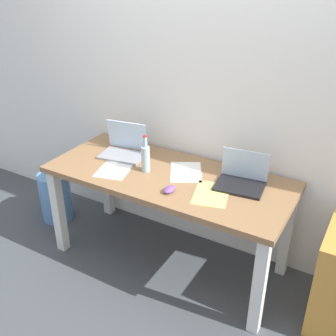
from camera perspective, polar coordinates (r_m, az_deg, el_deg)
name	(u,v)px	position (r m, az deg, el deg)	size (l,w,h in m)	color
ground_plane	(168,259)	(3.14, 0.00, -12.80)	(8.00, 8.00, 0.00)	#42474C
back_wall	(198,78)	(2.86, 4.29, 12.57)	(5.20, 0.08, 2.60)	white
desk	(168,187)	(2.77, 0.00, -2.77)	(1.69, 0.71, 0.74)	olive
laptop_left	(124,148)	(3.00, -6.25, 2.83)	(0.35, 0.28, 0.24)	gray
laptop_right	(241,179)	(2.62, 10.36, -1.56)	(0.33, 0.27, 0.21)	black
beer_bottle	(146,158)	(2.73, -3.21, 1.48)	(0.06, 0.06, 0.26)	#99B7C1
computer_mouse	(169,189)	(2.52, 0.20, -3.05)	(0.06, 0.10, 0.03)	#724799
paper_sheet_front_right	(211,194)	(2.52, 6.17, -3.67)	(0.21, 0.30, 0.00)	#F4E06B
paper_sheet_front_left	(115,169)	(2.82, -7.51, -0.09)	(0.21, 0.30, 0.00)	white
paper_sheet_near_back	(186,172)	(2.76, 2.56, -0.56)	(0.21, 0.30, 0.00)	white
water_cooler_jug	(56,196)	(3.61, -15.67, -3.86)	(0.27, 0.27, 0.48)	#598CC6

